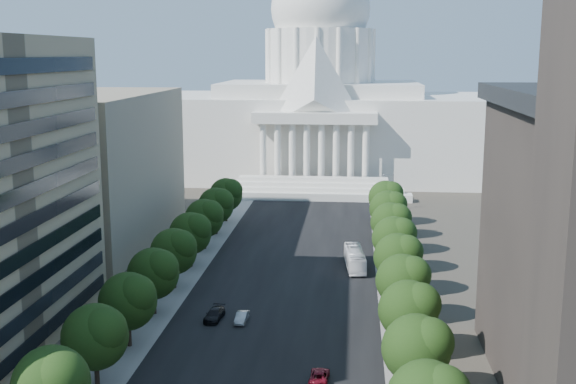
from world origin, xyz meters
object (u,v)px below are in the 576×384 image
(car_dark_b, at_px, (214,315))
(car_silver, at_px, (242,317))
(city_bus, at_px, (355,259))
(car_red, at_px, (319,376))

(car_dark_b, bearing_deg, car_silver, -2.97)
(car_silver, distance_m, city_bus, 32.31)
(car_silver, bearing_deg, city_bus, 62.26)
(car_silver, xyz_separation_m, city_bus, (16.02, 28.03, 1.04))
(city_bus, bearing_deg, car_dark_b, -131.57)
(car_red, height_order, car_dark_b, car_dark_b)
(car_silver, relative_size, car_dark_b, 0.81)
(car_silver, relative_size, city_bus, 0.34)
(car_red, xyz_separation_m, city_bus, (4.05, 45.82, 1.10))
(car_red, relative_size, car_dark_b, 0.88)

